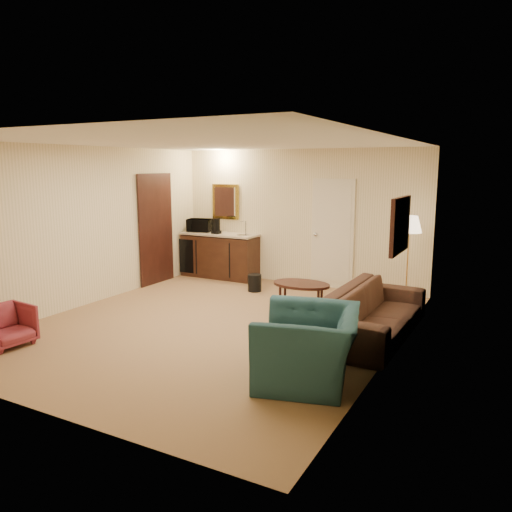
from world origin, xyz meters
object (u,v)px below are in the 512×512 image
Objects in this scene: teal_armchair at (309,334)px; rose_chair_near at (6,324)px; wetbar_cabinet at (220,255)px; waste_bin at (255,283)px; coffee_table at (301,299)px; floor_lamp at (408,260)px; coffee_maker at (216,226)px; microwave at (199,224)px; sofa at (375,304)px.

teal_armchair reaches higher than rose_chair_near.
wetbar_cabinet is 1.44m from waste_bin.
teal_armchair reaches higher than coffee_table.
coffee_table is 0.60× the size of floor_lamp.
waste_bin is at bearing -158.45° from teal_armchair.
coffee_table is (2.80, 3.00, -0.03)m from rose_chair_near.
coffee_maker is at bearing -151.76° from teal_armchair.
rose_chair_near is 6.03m from floor_lamp.
coffee_maker is (0.47, -0.09, -0.01)m from microwave.
teal_armchair is 3.96m from waste_bin.
wetbar_cabinet is 3.08m from coffee_table.
sofa is 4.85m from microwave.
sofa is 1.96× the size of teal_armchair.
microwave is at bearing 160.58° from coffee_maker.
teal_armchair is at bearing -47.57° from wetbar_cabinet.
coffee_maker is at bearing 176.49° from floor_lamp.
coffee_maker is at bearing 2.75° from rose_chair_near.
sofa is 1.76m from teal_armchair.
coffee_table is 2.93× the size of coffee_maker.
sofa is at bearing -41.12° from microwave.
teal_armchair is 3.78× the size of waste_bin.
floor_lamp is at bearing -4.75° from wetbar_cabinet.
teal_armchair is (-0.25, -1.74, 0.06)m from sofa.
floor_lamp is at bearing -37.45° from rose_chair_near.
rose_chair_near is at bearing 123.54° from sofa.
floor_lamp is (3.85, -0.32, 0.29)m from wetbar_cabinet.
coffee_table is (-1.25, 0.43, -0.20)m from sofa.
teal_armchair is 2.45× the size of microwave.
sofa is 7.41× the size of waste_bin.
floor_lamp is (1.30, 1.40, 0.49)m from coffee_table.
wetbar_cabinet is 3.87m from floor_lamp.
coffee_table is at bearing 72.27° from sofa.
rose_chair_near is 1.20× the size of microwave.
waste_bin is 0.65× the size of microwave.
teal_armchair is (3.55, -3.88, 0.06)m from wetbar_cabinet.
coffee_table reaches higher than waste_bin.
waste_bin is at bearing 62.33° from sofa.
floor_lamp reaches higher than wetbar_cabinet.
microwave is at bearing 8.55° from rose_chair_near.
waste_bin is (-1.35, 1.00, -0.10)m from coffee_table.
floor_lamp is 4.87× the size of coffee_maker.
sofa is at bearing 156.81° from teal_armchair.
microwave reaches higher than teal_armchair.
sofa is at bearing -36.77° from coffee_maker.
coffee_table is at bearing -44.04° from microwave.
floor_lamp is 2.74m from waste_bin.
teal_armchair is 2.40m from coffee_table.
sofa is 4.39m from coffee_maker.
wetbar_cabinet is at bearing 175.25° from floor_lamp.
rose_chair_near is at bearing -109.98° from waste_bin.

